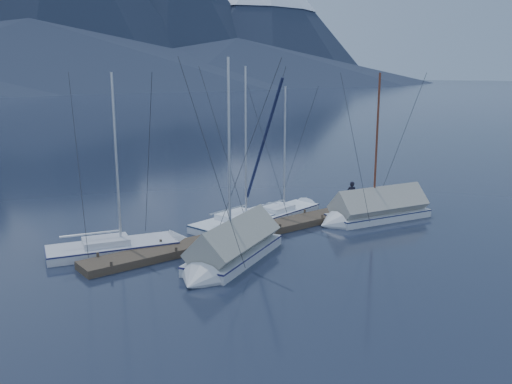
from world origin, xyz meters
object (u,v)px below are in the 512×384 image
sailboat_open_mid (252,219)px  sailboat_covered_near (371,212)px  sailboat_open_left (132,247)px  sailboat_open_right (289,211)px  sailboat_covered_far (229,253)px  person (352,194)px

sailboat_open_mid → sailboat_covered_near: size_ratio=1.03×
sailboat_open_left → sailboat_open_mid: (7.35, 0.45, 0.01)m
sailboat_open_right → sailboat_covered_near: sailboat_covered_near is taller
sailboat_open_mid → sailboat_covered_far: sailboat_covered_far is taller
sailboat_open_right → sailboat_covered_near: bearing=-55.6°
sailboat_open_mid → sailboat_covered_near: bearing=-35.1°
sailboat_covered_near → person: (0.29, 1.74, 0.67)m
sailboat_open_right → sailboat_covered_far: bearing=-148.0°
sailboat_open_right → person: bearing=-36.1°
sailboat_open_left → person: (13.05, -1.62, 0.95)m
sailboat_open_left → sailboat_open_mid: sailboat_open_mid is taller
sailboat_open_right → sailboat_covered_far: (-7.58, -4.74, 0.32)m
sailboat_open_left → person: size_ratio=5.75×
sailboat_covered_near → sailboat_open_mid: bearing=144.9°
sailboat_open_left → sailboat_covered_near: size_ratio=0.99×
sailboat_open_left → sailboat_open_mid: 7.36m
sailboat_open_left → sailboat_covered_far: sailboat_covered_far is taller
person → sailboat_covered_near: bearing=148.8°
sailboat_open_right → person: sailboat_open_right is taller
sailboat_covered_near → sailboat_open_right: bearing=124.4°
sailboat_covered_far → person: (10.54, 2.58, 0.65)m
sailboat_open_left → person: bearing=-7.1°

